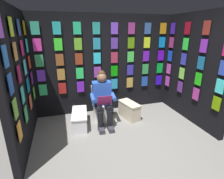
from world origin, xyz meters
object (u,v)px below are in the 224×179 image
Objects in this scene: toilet at (101,106)px; person_reading at (103,99)px; comic_longbox_far at (129,110)px; comic_longbox_near at (80,119)px.

toilet is 0.65× the size of person_reading.
person_reading is 0.78m from comic_longbox_far.
toilet is 0.58m from comic_longbox_near.
person_reading is at bearing -5.69° from comic_longbox_far.
person_reading reaches higher than toilet.
comic_longbox_near is at bearing -11.41° from comic_longbox_far.
person_reading is (0.01, 0.23, 0.27)m from toilet.
comic_longbox_far is (-0.65, 0.13, -0.13)m from toilet.
toilet reaches higher than comic_longbox_far.
comic_longbox_near is (0.51, -0.04, -0.44)m from person_reading.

